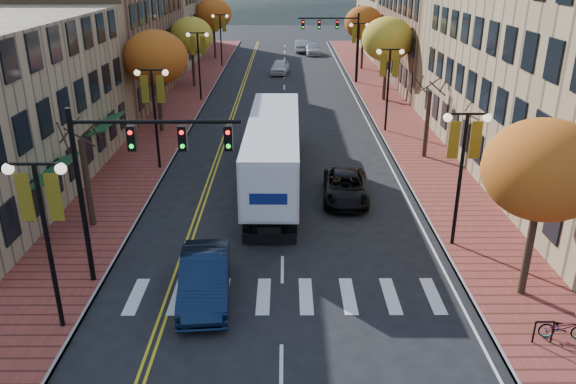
{
  "coord_description": "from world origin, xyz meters",
  "views": [
    {
      "loc": [
        0.15,
        -16.06,
        11.67
      ],
      "look_at": [
        0.24,
        6.99,
        2.2
      ],
      "focal_mm": 35.0,
      "sensor_mm": 36.0,
      "label": 1
    }
  ],
  "objects_px": {
    "navy_sedan": "(205,278)",
    "black_suv": "(346,187)",
    "bicycle": "(563,328)",
    "semi_truck": "(274,144)"
  },
  "relations": [
    {
      "from": "bicycle",
      "to": "navy_sedan",
      "type": "bearing_deg",
      "value": 83.8
    },
    {
      "from": "navy_sedan",
      "to": "bicycle",
      "type": "height_order",
      "value": "navy_sedan"
    },
    {
      "from": "black_suv",
      "to": "bicycle",
      "type": "distance_m",
      "value": 13.48
    },
    {
      "from": "navy_sedan",
      "to": "bicycle",
      "type": "relative_size",
      "value": 3.25
    },
    {
      "from": "bicycle",
      "to": "semi_truck",
      "type": "bearing_deg",
      "value": 40.57
    },
    {
      "from": "semi_truck",
      "to": "black_suv",
      "type": "height_order",
      "value": "semi_truck"
    },
    {
      "from": "semi_truck",
      "to": "black_suv",
      "type": "bearing_deg",
      "value": -30.24
    },
    {
      "from": "navy_sedan",
      "to": "black_suv",
      "type": "distance_m",
      "value": 11.22
    },
    {
      "from": "semi_truck",
      "to": "navy_sedan",
      "type": "distance_m",
      "value": 11.99
    },
    {
      "from": "bicycle",
      "to": "black_suv",
      "type": "bearing_deg",
      "value": 32.66
    }
  ]
}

